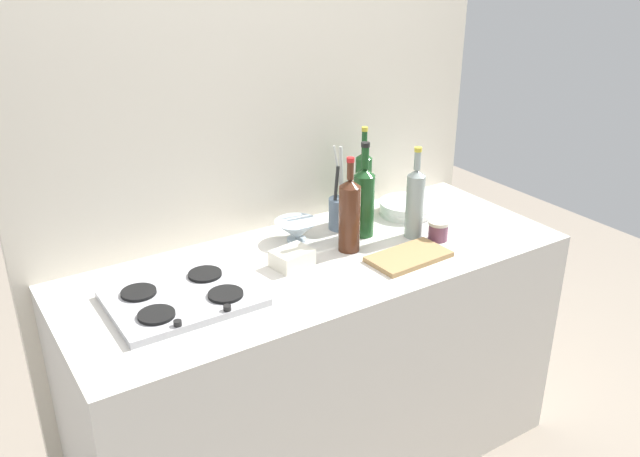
# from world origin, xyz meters

# --- Properties ---
(ground_plane) EXTENTS (6.00, 6.00, 0.00)m
(ground_plane) POSITION_xyz_m (0.00, 0.00, 0.00)
(ground_plane) COLOR gray
(ground_plane) RESTS_ON ground
(counter_block) EXTENTS (1.80, 0.70, 0.90)m
(counter_block) POSITION_xyz_m (0.00, 0.00, 0.45)
(counter_block) COLOR silver
(counter_block) RESTS_ON ground
(backsplash_panel) EXTENTS (1.90, 0.06, 2.11)m
(backsplash_panel) POSITION_xyz_m (0.00, 0.38, 1.05)
(backsplash_panel) COLOR beige
(backsplash_panel) RESTS_ON ground
(stovetop_hob) EXTENTS (0.45, 0.35, 0.04)m
(stovetop_hob) POSITION_xyz_m (-0.52, -0.01, 0.91)
(stovetop_hob) COLOR #B2B2B7
(stovetop_hob) RESTS_ON counter_block
(plate_stack) EXTENTS (0.22, 0.23, 0.05)m
(plate_stack) POSITION_xyz_m (0.52, 0.16, 0.93)
(plate_stack) COLOR white
(plate_stack) RESTS_ON counter_block
(wine_bottle_leftmost) EXTENTS (0.08, 0.08, 0.36)m
(wine_bottle_leftmost) POSITION_xyz_m (0.25, 0.09, 1.04)
(wine_bottle_leftmost) COLOR #19471E
(wine_bottle_leftmost) RESTS_ON counter_block
(wine_bottle_mid_left) EXTENTS (0.07, 0.07, 0.35)m
(wine_bottle_mid_left) POSITION_xyz_m (0.40, -0.02, 1.04)
(wine_bottle_mid_left) COLOR gray
(wine_bottle_mid_left) RESTS_ON counter_block
(wine_bottle_mid_right) EXTENTS (0.06, 0.06, 0.37)m
(wine_bottle_mid_right) POSITION_xyz_m (0.34, 0.22, 1.04)
(wine_bottle_mid_right) COLOR #19471E
(wine_bottle_mid_right) RESTS_ON counter_block
(wine_bottle_rightmost) EXTENTS (0.08, 0.08, 0.35)m
(wine_bottle_rightmost) POSITION_xyz_m (0.13, 0.01, 1.04)
(wine_bottle_rightmost) COLOR #472314
(wine_bottle_rightmost) RESTS_ON counter_block
(mixing_bowl) EXTENTS (0.16, 0.16, 0.08)m
(mixing_bowl) POSITION_xyz_m (0.01, 0.18, 0.94)
(mixing_bowl) COLOR silver
(mixing_bowl) RESTS_ON counter_block
(butter_dish) EXTENTS (0.15, 0.12, 0.06)m
(butter_dish) POSITION_xyz_m (-0.11, 0.01, 0.93)
(butter_dish) COLOR silver
(butter_dish) RESTS_ON counter_block
(utensil_crock) EXTENTS (0.09, 0.09, 0.33)m
(utensil_crock) POSITION_xyz_m (0.21, 0.19, 0.97)
(utensil_crock) COLOR slate
(utensil_crock) RESTS_ON counter_block
(condiment_jar_front) EXTENTS (0.08, 0.08, 0.07)m
(condiment_jar_front) POSITION_xyz_m (0.46, -0.10, 0.94)
(condiment_jar_front) COLOR #66384C
(condiment_jar_front) RESTS_ON counter_block
(cutting_board) EXTENTS (0.30, 0.17, 0.02)m
(cutting_board) POSITION_xyz_m (0.27, -0.16, 0.91)
(cutting_board) COLOR #9E7A4C
(cutting_board) RESTS_ON counter_block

